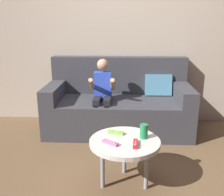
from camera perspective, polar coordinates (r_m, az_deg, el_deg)
The scene contains 9 objects.
ground_plane at distance 2.37m, azimuth 1.82°, elevation -18.34°, with size 9.66×9.66×0.00m, color brown.
wall_back at distance 3.58m, azimuth 2.46°, elevation 14.72°, with size 4.83×0.05×2.50m, color #B2A38E.
couch at distance 3.36m, azimuth 1.50°, elevation -1.69°, with size 1.78×0.80×0.91m.
person_seated_on_couch at distance 3.13m, azimuth -2.09°, elevation 1.19°, with size 0.30×0.37×0.93m.
coffee_table at distance 2.19m, azimuth 2.80°, elevation -10.08°, with size 0.58×0.58×0.41m.
game_remote_pink_near_edge at distance 2.10m, azimuth -0.39°, elevation -9.74°, with size 0.14×0.11×0.03m.
game_remote_lime_center at distance 2.28m, azimuth 0.84°, elevation -7.52°, with size 0.14×0.08×0.03m.
game_remote_red_far_corner at distance 2.09m, azimuth 5.14°, elevation -9.91°, with size 0.04×0.14×0.03m.
soda_can at distance 2.20m, azimuth 6.97°, elevation -7.21°, with size 0.07×0.07×0.12m, color #1E7F47.
Camera 1 is at (0.02, -1.95, 1.35)m, focal length 41.89 mm.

